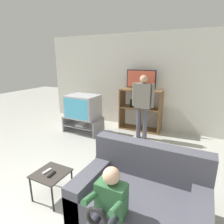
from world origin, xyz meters
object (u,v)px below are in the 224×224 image
at_px(remote_control_white, 47,171).
at_px(couch, 141,199).
at_px(television_main, 83,106).
at_px(person_standing_adult, 143,101).
at_px(television_flat, 141,80).
at_px(media_shelf, 140,110).
at_px(snack_table, 51,176).
at_px(person_seated_child, 107,207).
at_px(tv_stand, 83,125).
at_px(remote_control_black, 52,174).
at_px(folding_stool, 107,139).

height_order(remote_control_white, couch, couch).
height_order(television_main, person_standing_adult, person_standing_adult).
bearing_deg(television_flat, couch, -70.89).
xyz_separation_m(television_main, media_shelf, (1.28, 0.88, -0.14)).
bearing_deg(person_standing_adult, television_flat, 114.26).
bearing_deg(snack_table, television_flat, 85.99).
distance_m(media_shelf, person_seated_child, 3.59).
xyz_separation_m(snack_table, couch, (1.24, 0.20, -0.06)).
distance_m(tv_stand, remote_control_black, 2.57).
bearing_deg(person_standing_adult, couch, -72.10).
height_order(tv_stand, remote_control_black, tv_stand).
bearing_deg(television_flat, person_standing_adult, -65.74).
bearing_deg(folding_stool, remote_control_black, -98.68).
xyz_separation_m(tv_stand, person_seated_child, (2.15, -2.63, 0.35)).
bearing_deg(person_standing_adult, remote_control_black, -98.97).
xyz_separation_m(television_main, remote_control_white, (0.99, -2.27, -0.31)).
bearing_deg(remote_control_black, media_shelf, 79.83).
relative_size(media_shelf, television_flat, 1.42).
bearing_deg(television_flat, snack_table, -94.01).
bearing_deg(television_main, folding_stool, -39.85).
bearing_deg(remote_control_white, person_standing_adult, 82.79).
bearing_deg(media_shelf, person_seated_child, -76.43).
bearing_deg(remote_control_black, snack_table, 137.05).
xyz_separation_m(television_main, snack_table, (1.05, -2.26, -0.37)).
height_order(television_main, remote_control_black, television_main).
relative_size(folding_stool, remote_control_black, 4.12).
bearing_deg(person_seated_child, tv_stand, 129.31).
distance_m(television_main, television_flat, 1.67).
xyz_separation_m(couch, person_standing_adult, (-0.77, 2.40, 0.65)).
height_order(television_main, couch, television_main).
distance_m(folding_stool, person_standing_adult, 1.50).
relative_size(remote_control_black, person_standing_adult, 0.09).
xyz_separation_m(media_shelf, snack_table, (-0.23, -3.14, -0.23)).
bearing_deg(media_shelf, remote_control_white, -95.41).
relative_size(media_shelf, remote_control_black, 7.84).
bearing_deg(couch, folding_stool, 135.23).
xyz_separation_m(folding_stool, couch, (1.00, -0.99, -0.19)).
distance_m(tv_stand, television_main, 0.51).
distance_m(tv_stand, remote_control_white, 2.50).
bearing_deg(media_shelf, person_standing_adult, -67.34).
height_order(snack_table, person_seated_child, person_seated_child).
relative_size(couch, person_standing_adult, 0.96).
height_order(television_main, television_flat, television_flat).
bearing_deg(television_main, person_standing_adult, 12.36).
relative_size(person_standing_adult, person_seated_child, 1.67).
bearing_deg(television_main, television_flat, 34.49).
height_order(media_shelf, folding_stool, media_shelf).
distance_m(television_flat, remote_control_white, 3.30).
xyz_separation_m(television_flat, folding_stool, (0.02, -1.94, -0.90)).
height_order(remote_control_white, person_standing_adult, person_standing_adult).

